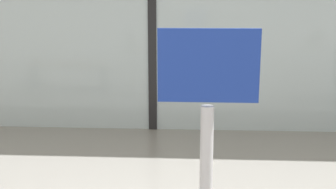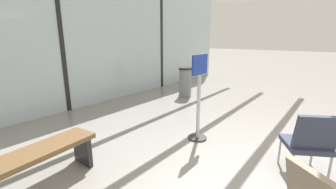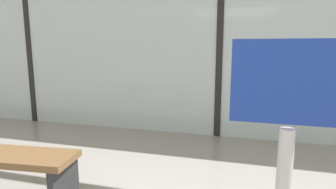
# 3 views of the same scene
# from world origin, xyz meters

# --- Properties ---
(glass_curtain_wall) EXTENTS (14.00, 0.08, 3.44)m
(glass_curtain_wall) POSITION_xyz_m (0.00, 5.20, 1.72)
(glass_curtain_wall) COLOR silver
(glass_curtain_wall) RESTS_ON ground
(window_mullion_0) EXTENTS (0.10, 0.12, 3.44)m
(window_mullion_0) POSITION_xyz_m (-3.50, 5.20, 1.72)
(window_mullion_0) COLOR black
(window_mullion_0) RESTS_ON ground
(window_mullion_1) EXTENTS (0.10, 0.12, 3.44)m
(window_mullion_1) POSITION_xyz_m (0.00, 5.20, 1.72)
(window_mullion_1) COLOR black
(window_mullion_1) RESTS_ON ground
(parked_airplane) EXTENTS (11.93, 4.17, 4.17)m
(parked_airplane) POSITION_xyz_m (-1.22, 11.17, 2.08)
(parked_airplane) COLOR silver
(parked_airplane) RESTS_ON ground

